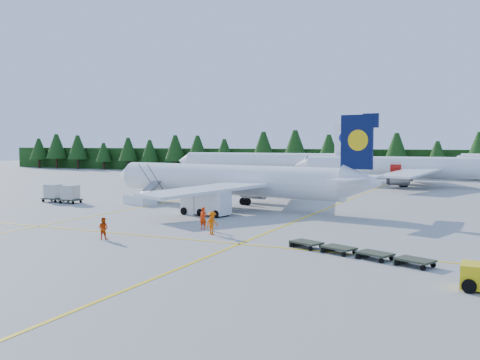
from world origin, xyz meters
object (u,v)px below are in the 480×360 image
at_px(airliner_red, 393,167).
at_px(airstairs, 142,197).
at_px(airliner_navy, 221,180).
at_px(service_truck, 206,203).

xyz_separation_m(airliner_red, airstairs, (-23.31, -41.46, -2.40)).
xyz_separation_m(airliner_navy, service_truck, (2.28, -7.93, -1.83)).
distance_m(airstairs, service_truck, 13.15).
bearing_deg(airliner_navy, service_truck, -65.11).
xyz_separation_m(airliner_navy, airstairs, (-9.64, -2.38, -2.29)).
height_order(airstairs, service_truck, airstairs).
relative_size(airliner_navy, service_truck, 6.36).
distance_m(airliner_navy, airliner_red, 41.41).
relative_size(airliner_red, airstairs, 5.81).
bearing_deg(airstairs, airliner_red, 80.33).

